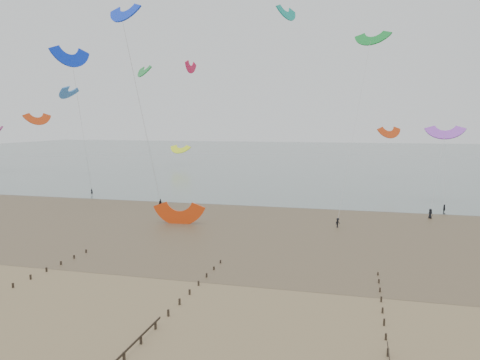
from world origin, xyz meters
name	(u,v)px	position (x,y,z in m)	size (l,w,h in m)	color
ground	(145,296)	(0.00, 0.00, 0.00)	(500.00, 500.00, 0.00)	brown
sea_and_shore	(213,221)	(-4.08, 34.40, 0.01)	(500.00, 665.00, 0.03)	#475654
kitesurfer_lead	(161,203)	(-18.29, 45.10, 0.77)	(0.56, 0.37, 1.53)	black
kitesurfers	(448,213)	(35.06, 47.02, 0.83)	(116.07, 24.06, 1.87)	black
grounded_kite	(179,224)	(-8.79, 31.07, 0.00)	(7.22, 3.78, 5.50)	red
kites_airborne	(207,103)	(-23.25, 90.24, 22.09)	(256.31, 107.00, 44.45)	#13862E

